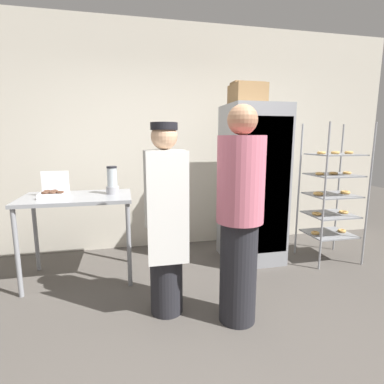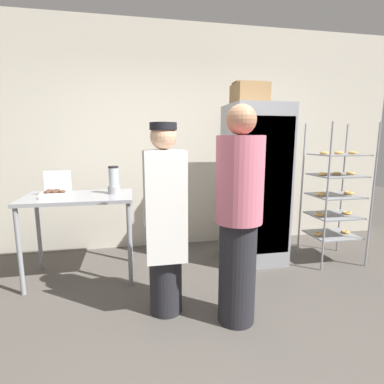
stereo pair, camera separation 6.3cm
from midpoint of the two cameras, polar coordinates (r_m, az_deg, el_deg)
ground_plane at (r=2.43m, az=6.02°, el=-27.27°), size 14.00×14.00×0.00m
back_wall at (r=4.14m, az=-3.03°, el=10.12°), size 6.40×0.12×2.95m
refrigerator at (r=3.65m, az=12.28°, el=1.35°), size 0.67×0.69×1.86m
baking_rack at (r=3.95m, az=26.01°, el=-0.45°), size 0.60×0.52×1.65m
prep_counter at (r=3.33m, az=-20.18°, el=-2.41°), size 1.09×0.69×0.89m
donut_box at (r=3.30m, az=-24.01°, el=-0.09°), size 0.27×0.21×0.26m
blender_pitcher at (r=3.30m, az=-14.12°, el=1.99°), size 0.13×0.13×0.29m
cardboard_storage_box at (r=3.64m, az=11.39°, el=17.88°), size 0.37×0.36×0.24m
person_baker at (r=2.47m, az=-4.48°, el=-4.97°), size 0.34×0.36×1.60m
person_customer at (r=2.35m, az=9.63°, el=-4.61°), size 0.37×0.37×1.72m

